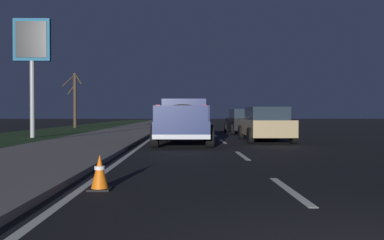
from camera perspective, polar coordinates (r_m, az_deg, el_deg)
The scene contains 12 objects.
ground at distance 29.64m, azimuth 2.28°, elevation -1.52°, with size 144.00×144.00×0.00m, color black.
sidewalk_shoulder at distance 29.86m, azimuth -8.71°, elevation -1.39°, with size 108.00×4.00×0.12m, color slate.
grass_verge at distance 30.93m, azimuth -17.93°, elevation -1.45°, with size 108.00×6.00×0.01m, color #1E3819.
lane_markings at distance 31.15m, azimuth -2.57°, elevation -1.39°, with size 108.00×3.54×0.01m.
pickup_truck at distance 16.23m, azimuth -1.20°, elevation -0.03°, with size 5.47×2.38×1.87m.
sedan_blue at distance 27.31m, azimuth -0.79°, elevation -0.07°, with size 4.45×2.10×1.54m.
sedan_white at distance 34.45m, azimuth -1.27°, elevation 0.12°, with size 4.41×2.03×1.54m.
sedan_black at distance 24.93m, azimuth 7.46°, elevation -0.17°, with size 4.43×2.07×1.54m.
sedan_tan at distance 18.05m, azimuth 10.56°, elevation -0.58°, with size 4.42×2.05×1.54m.
gas_price_sign at distance 22.47m, azimuth -22.11°, elevation 9.47°, with size 0.27×1.90×6.20m.
bare_tree_far at distance 37.11m, azimuth -16.58°, elevation 2.94°, with size 0.93×1.59×4.91m.
traffic_cone_near at distance 6.65m, azimuth -13.19°, elevation -7.39°, with size 0.36×0.36×0.58m.
Camera 1 is at (-2.57, 1.69, 1.24)m, focal length 36.93 mm.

